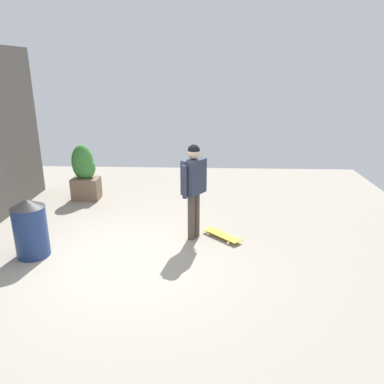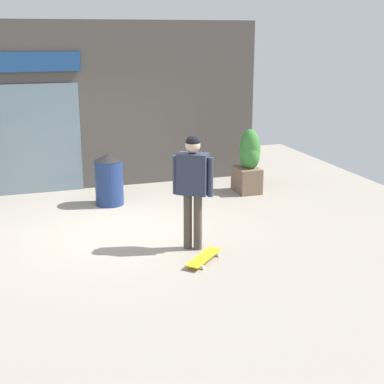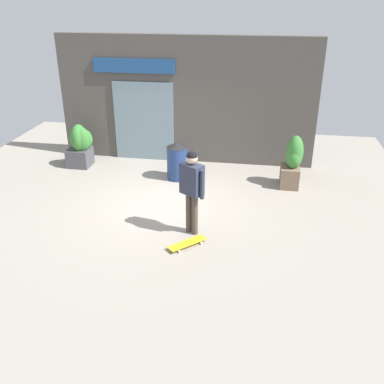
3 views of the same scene
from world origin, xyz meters
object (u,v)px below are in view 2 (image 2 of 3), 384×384
skateboarder (193,180)px  planter_box_left (249,161)px  trash_bin (109,179)px  skateboard (204,257)px

skateboarder → planter_box_left: bearing=175.3°
skateboarder → trash_bin: skateboarder is taller
skateboarder → planter_box_left: 3.47m
planter_box_left → trash_bin: 2.94m
planter_box_left → trash_bin: size_ratio=1.30×
skateboard → planter_box_left: planter_box_left is taller
skateboard → planter_box_left: size_ratio=0.55×
trash_bin → skateboard: bearing=-75.8°
skateboard → trash_bin: trash_bin is taller
planter_box_left → trash_bin: (-2.94, -0.01, -0.14)m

